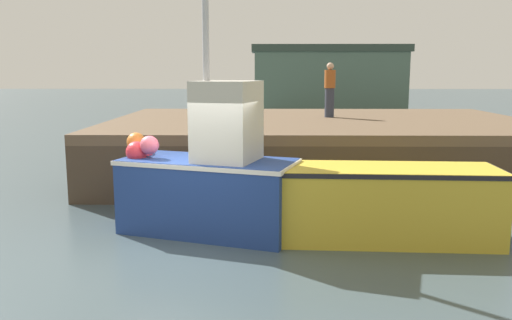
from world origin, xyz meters
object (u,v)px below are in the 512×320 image
dockworker (330,90)px  mooring_buoy_foreground (229,218)px  fishing_boat_near_left (210,178)px  fishing_boat_near_right (379,202)px

dockworker → mooring_buoy_foreground: size_ratio=2.48×
fishing_boat_near_left → fishing_boat_near_right: fishing_boat_near_left is taller
dockworker → mooring_buoy_foreground: dockworker is taller
fishing_boat_near_left → mooring_buoy_foreground: fishing_boat_near_left is taller
fishing_boat_near_right → mooring_buoy_foreground: size_ratio=6.38×
dockworker → mooring_buoy_foreground: bearing=-111.6°
fishing_boat_near_right → mooring_buoy_foreground: bearing=173.2°
fishing_boat_near_left → dockworker: (3.05, 6.71, 1.40)m
fishing_boat_near_left → dockworker: bearing=65.6°
dockworker → mooring_buoy_foreground: 7.62m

